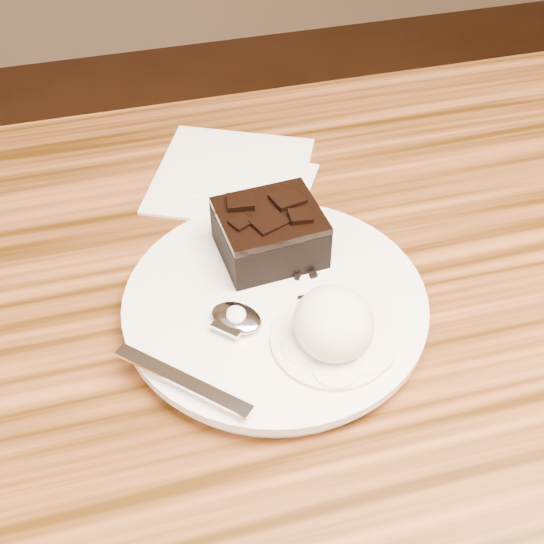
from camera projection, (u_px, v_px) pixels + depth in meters
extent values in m
cylinder|color=white|center=(275.00, 307.00, 0.57)|extent=(0.24, 0.24, 0.02)
cube|color=black|center=(270.00, 236.00, 0.59)|extent=(0.09, 0.08, 0.04)
ellipsoid|color=white|center=(334.00, 323.00, 0.52)|extent=(0.06, 0.06, 0.05)
cylinder|color=#EEE4CF|center=(332.00, 341.00, 0.53)|extent=(0.09, 0.09, 0.00)
cube|color=white|center=(231.00, 174.00, 0.71)|extent=(0.20, 0.20, 0.01)
cube|color=black|center=(313.00, 275.00, 0.58)|extent=(0.01, 0.01, 0.00)
cube|color=black|center=(325.00, 307.00, 0.56)|extent=(0.01, 0.01, 0.00)
cube|color=black|center=(298.00, 276.00, 0.58)|extent=(0.01, 0.01, 0.00)
cube|color=black|center=(301.00, 299.00, 0.56)|extent=(0.01, 0.01, 0.00)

